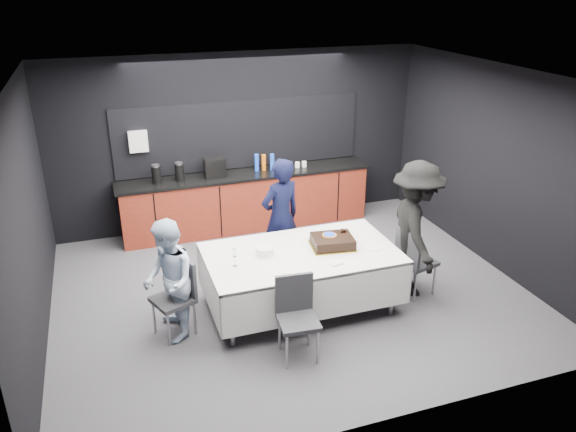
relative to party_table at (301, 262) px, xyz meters
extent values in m
plane|color=#47474C|center=(0.00, 0.40, -0.64)|extent=(6.00, 6.00, 0.00)
cube|color=white|center=(0.00, 0.40, 2.16)|extent=(6.00, 5.00, 0.04)
cube|color=black|center=(0.00, 2.90, 0.76)|extent=(6.00, 0.04, 2.80)
cube|color=black|center=(0.00, -2.10, 0.76)|extent=(6.00, 0.04, 2.80)
cube|color=black|center=(-3.00, 0.40, 0.76)|extent=(0.04, 5.00, 2.80)
cube|color=black|center=(3.00, 0.40, 0.76)|extent=(0.04, 5.00, 2.80)
cube|color=maroon|center=(0.00, 2.60, -0.19)|extent=(4.00, 0.60, 0.90)
cube|color=black|center=(0.00, 2.60, 0.28)|extent=(4.10, 0.64, 0.04)
cube|color=black|center=(0.00, 2.88, 0.86)|extent=(4.00, 0.03, 1.10)
cube|color=white|center=(-1.60, 2.83, 0.91)|extent=(0.28, 0.12, 0.32)
cylinder|color=black|center=(-1.40, 2.60, 0.43)|extent=(0.14, 0.14, 0.26)
cylinder|color=black|center=(-1.05, 2.60, 0.43)|extent=(0.14, 0.14, 0.26)
cube|color=black|center=(-0.50, 2.60, 0.45)|extent=(0.32, 0.24, 0.30)
cylinder|color=blue|center=(0.20, 2.65, 0.44)|extent=(0.07, 0.07, 0.28)
cylinder|color=orange|center=(0.32, 2.65, 0.43)|extent=(0.07, 0.07, 0.26)
cylinder|color=blue|center=(0.44, 2.58, 0.44)|extent=(0.07, 0.07, 0.28)
cylinder|color=white|center=(0.75, 2.60, 0.34)|extent=(0.08, 0.08, 0.09)
cylinder|color=white|center=(0.88, 2.60, 0.34)|extent=(0.08, 0.08, 0.09)
cylinder|color=white|center=(1.00, 2.60, 0.34)|extent=(0.08, 0.08, 0.09)
cylinder|color=#99999E|center=(-1.40, 2.60, 0.57)|extent=(0.12, 0.12, 0.03)
cylinder|color=#99999E|center=(-1.05, 2.60, 0.57)|extent=(0.12, 0.12, 0.03)
cylinder|color=#99999E|center=(-1.00, -0.50, -0.27)|extent=(0.06, 0.06, 0.75)
cylinder|color=#99999E|center=(-1.00, 0.50, -0.27)|extent=(0.06, 0.06, 0.75)
cylinder|color=#99999E|center=(1.00, -0.50, -0.27)|extent=(0.06, 0.06, 0.75)
cylinder|color=#99999E|center=(1.00, 0.50, -0.27)|extent=(0.06, 0.06, 0.75)
cube|color=silver|center=(0.00, 0.00, 0.12)|extent=(2.32, 1.32, 0.04)
cube|color=silver|center=(0.00, -0.65, -0.15)|extent=(2.32, 0.02, 0.55)
cube|color=silver|center=(0.00, 0.65, -0.15)|extent=(2.32, 0.02, 0.55)
cube|color=silver|center=(-1.15, 0.00, -0.15)|extent=(0.02, 1.32, 0.55)
cube|color=silver|center=(1.15, 0.00, -0.15)|extent=(0.02, 1.32, 0.55)
cube|color=gold|center=(0.42, 0.02, 0.14)|extent=(0.59, 0.50, 0.01)
cube|color=black|center=(0.42, 0.02, 0.21)|extent=(0.54, 0.46, 0.11)
cube|color=black|center=(0.42, 0.02, 0.27)|extent=(0.54, 0.46, 0.01)
cylinder|color=orange|center=(0.40, 0.08, 0.27)|extent=(0.18, 0.18, 0.00)
cylinder|color=blue|center=(0.40, 0.08, 0.28)|extent=(0.15, 0.15, 0.01)
sphere|color=black|center=(0.60, 0.14, 0.29)|extent=(0.04, 0.04, 0.04)
sphere|color=black|center=(0.62, 0.10, 0.29)|extent=(0.04, 0.04, 0.04)
sphere|color=black|center=(0.58, 0.10, 0.29)|extent=(0.04, 0.04, 0.04)
cylinder|color=white|center=(-0.44, 0.08, 0.19)|extent=(0.21, 0.21, 0.10)
cylinder|color=white|center=(-0.27, -0.38, 0.14)|extent=(0.22, 0.22, 0.01)
cylinder|color=white|center=(0.70, 0.10, 0.14)|extent=(0.19, 0.19, 0.01)
cylinder|color=white|center=(0.88, -0.18, 0.14)|extent=(0.20, 0.20, 0.01)
cylinder|color=white|center=(0.15, 0.41, 0.14)|extent=(0.22, 0.22, 0.01)
cube|color=white|center=(0.28, -0.42, 0.15)|extent=(0.16, 0.12, 0.02)
cylinder|color=white|center=(-0.85, -0.09, 0.14)|extent=(0.06, 0.06, 0.00)
cylinder|color=white|center=(-0.85, -0.09, 0.20)|extent=(0.01, 0.01, 0.12)
cylinder|color=white|center=(-0.85, -0.09, 0.31)|extent=(0.05, 0.05, 0.10)
cube|color=#2D2D32|center=(-1.58, -0.05, -0.19)|extent=(0.55, 0.55, 0.05)
cube|color=#2D2D32|center=(-1.41, 0.02, 0.06)|extent=(0.19, 0.40, 0.45)
cylinder|color=#99999E|center=(-1.80, 0.04, -0.42)|extent=(0.03, 0.03, 0.44)
cylinder|color=#99999E|center=(-1.68, -0.27, -0.42)|extent=(0.03, 0.03, 0.44)
cylinder|color=#99999E|center=(-1.49, 0.17, -0.42)|extent=(0.03, 0.03, 0.44)
cylinder|color=#99999E|center=(-1.36, -0.15, -0.42)|extent=(0.03, 0.03, 0.44)
cube|color=#2D2D32|center=(1.55, -0.14, -0.19)|extent=(0.51, 0.51, 0.05)
cube|color=#2D2D32|center=(1.36, -0.19, 0.06)|extent=(0.14, 0.42, 0.45)
cylinder|color=#99999E|center=(1.75, -0.26, -0.42)|extent=(0.03, 0.03, 0.44)
cylinder|color=#99999E|center=(1.67, 0.07, -0.42)|extent=(0.03, 0.03, 0.44)
cylinder|color=#99999E|center=(1.42, -0.35, -0.42)|extent=(0.03, 0.03, 0.44)
cylinder|color=#99999E|center=(1.34, -0.02, -0.42)|extent=(0.03, 0.03, 0.44)
cube|color=#2D2D32|center=(-0.37, -0.93, -0.19)|extent=(0.45, 0.45, 0.05)
cube|color=#2D2D32|center=(-0.35, -0.74, 0.06)|extent=(0.42, 0.08, 0.45)
cylinder|color=#99999E|center=(-0.55, -1.08, -0.42)|extent=(0.03, 0.03, 0.44)
cylinder|color=#99999E|center=(-0.21, -1.11, -0.42)|extent=(0.03, 0.03, 0.44)
cylinder|color=#99999E|center=(-0.52, -0.74, -0.42)|extent=(0.03, 0.03, 0.44)
cylinder|color=#99999E|center=(-0.19, -0.77, -0.42)|extent=(0.03, 0.03, 0.44)
imported|color=black|center=(0.05, 0.94, 0.20)|extent=(0.70, 0.57, 1.67)
imported|color=silver|center=(-1.61, -0.09, 0.08)|extent=(0.57, 0.72, 1.44)
imported|color=black|center=(1.51, -0.08, 0.25)|extent=(0.93, 1.28, 1.79)
camera|label=1|loc=(-2.11, -5.68, 3.24)|focal=35.00mm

